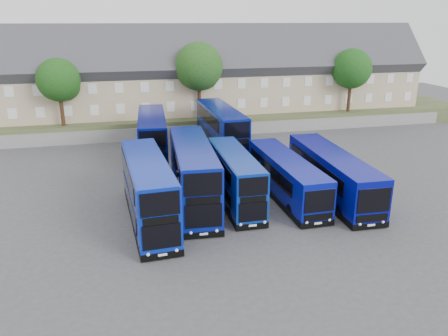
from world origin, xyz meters
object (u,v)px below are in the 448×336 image
Objects in this scene: dd_front_left at (148,192)px; tree_mid at (200,68)px; tree_east at (352,70)px; tree_far at (366,62)px; dd_front_mid at (193,175)px; tree_west at (60,81)px; coach_east_a at (286,178)px.

tree_mid is at bearing 67.85° from dd_front_left.
tree_east is 0.94× the size of tree_far.
tree_west reaches higher than dd_front_mid.
tree_west is 0.88× the size of tree_far.
tree_far reaches higher than dd_front_mid.
tree_mid reaches higher than dd_front_mid.
dd_front_left is 0.96× the size of coach_east_a.
tree_west is 16.04m from tree_mid.
tree_far is at bearing 14.04° from tree_mid.
dd_front_mid is 1.40× the size of tree_far.
tree_mid is at bearing -165.96° from tree_far.
tree_far is at bearing 49.40° from tree_east.
tree_east is (28.16, 23.49, 5.16)m from dd_front_left.
dd_front_left is at bearing -170.41° from coach_east_a.
tree_mid is at bearing 96.45° from coach_east_a.
tree_far is at bearing 38.39° from dd_front_left.
tree_west is (-11.42, 21.17, 4.71)m from dd_front_mid.
coach_east_a is 37.15m from tree_far.
dd_front_left is at bearing -108.79° from tree_mid.
tree_east is at bearing -1.43° from tree_mid.
dd_front_mid is at bearing -139.26° from tree_east.
tree_far is (30.58, 28.17, 5.39)m from dd_front_mid.
tree_far is at bearing 46.11° from dd_front_mid.
tree_mid is (-2.87, 21.92, 6.46)m from coach_east_a.
dd_front_mid is 1.48× the size of tree_east.
tree_west is at bearing -170.54° from tree_far.
tree_mid is 20.02m from tree_east.
tree_west reaches higher than coach_east_a.
tree_west is at bearing 105.10° from dd_front_left.
tree_east is 9.23m from tree_far.
dd_front_left is 25.23m from tree_west.
dd_front_mid is 32.84m from tree_east.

